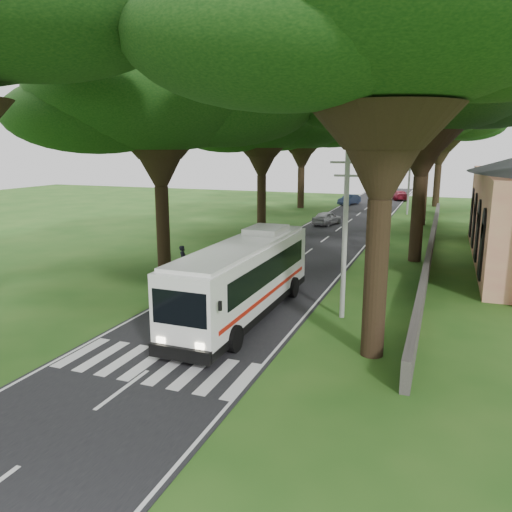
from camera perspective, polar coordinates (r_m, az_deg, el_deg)
The scene contains 19 objects.
ground at distance 21.21m, azimuth -8.57°, elevation -10.20°, with size 140.00×140.00×0.00m, color #1F4B15.
road at distance 43.86m, azimuth 7.58°, elevation 1.67°, with size 8.00×120.00×0.04m, color black.
crosswalk at distance 19.65m, azimuth -11.48°, elevation -12.22°, with size 8.00×3.00×0.01m, color silver.
property_wall at distance 41.67m, azimuth 19.41°, elevation 1.33°, with size 0.35×50.00×1.20m, color #383533.
pole_near at distance 23.70m, azimuth 10.13°, elevation 2.69°, with size 1.60×0.24×8.00m.
pole_mid at distance 43.37m, azimuth 15.19°, elevation 6.80°, with size 1.60×0.24×8.00m.
pole_far at distance 63.25m, azimuth 17.10°, elevation 8.32°, with size 1.60×0.24×8.00m.
tree_l_mida at distance 34.14m, azimuth -11.17°, elevation 17.23°, with size 16.23×16.23×14.61m.
tree_l_midb at distance 50.12m, azimuth 0.66°, elevation 15.32°, with size 14.16×14.16×13.75m.
tree_l_far at distance 67.56m, azimuth 5.29°, elevation 14.61°, with size 14.93×14.93×14.01m.
tree_r_near at distance 19.64m, azimuth 15.05°, elevation 25.25°, with size 15.65×15.65×16.03m.
tree_r_mida at distance 37.26m, azimuth 18.94°, elevation 18.25°, with size 16.29×16.29×15.84m.
tree_r_midb at distance 55.11m, azimuth 19.09°, elevation 14.87°, with size 12.51×12.51×13.93m.
tree_r_far at distance 73.06m, azimuth 20.46°, elevation 14.20°, with size 13.60×13.60×14.36m.
coach_bus at distance 23.98m, azimuth -1.34°, elevation -2.43°, with size 2.99×12.38×3.65m.
distant_car_a at distance 53.10m, azimuth 8.10°, elevation 4.33°, with size 1.68×4.18×1.43m, color #A6A5AA.
distant_car_b at distance 72.32m, azimuth 10.61°, elevation 6.36°, with size 1.49×4.27×1.41m, color navy.
distant_car_c at distance 80.56m, azimuth 16.03°, elevation 6.71°, with size 2.03×4.99×1.45m, color maroon.
pedestrian at distance 32.26m, azimuth -8.32°, elevation -0.50°, with size 0.70×0.46×1.93m, color black.
Camera 1 is at (9.79, -16.98, 8.11)m, focal length 35.00 mm.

